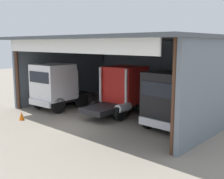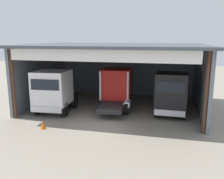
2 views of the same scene
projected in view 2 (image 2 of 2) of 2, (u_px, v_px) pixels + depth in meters
name	position (u px, v px, depth m)	size (l,w,h in m)	color
ground_plane	(100.00, 126.00, 16.71)	(80.00, 80.00, 0.00)	gray
workshop_shed	(118.00, 63.00, 21.44)	(14.59, 11.00, 5.46)	slate
truck_white_center_bay	(54.00, 90.00, 19.24)	(2.89, 5.03, 3.47)	white
truck_red_center_right_bay	(116.00, 88.00, 20.55)	(2.87, 5.36, 3.38)	red
truck_black_right_bay	(171.00, 94.00, 18.58)	(2.51, 5.20, 3.41)	black
oil_drum	(104.00, 90.00, 25.91)	(0.58, 0.58, 0.91)	#194CB2
tool_cart	(105.00, 91.00, 25.24)	(0.90, 0.60, 1.00)	black
traffic_cone	(43.00, 125.00, 16.08)	(0.36, 0.36, 0.56)	orange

